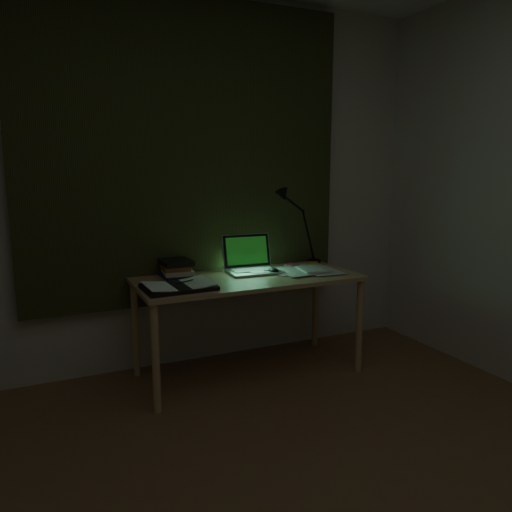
{
  "coord_description": "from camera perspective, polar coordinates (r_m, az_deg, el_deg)",
  "views": [
    {
      "loc": [
        -1.0,
        -1.29,
        1.37
      ],
      "look_at": [
        0.28,
        1.48,
        0.82
      ],
      "focal_mm": 35.0,
      "sensor_mm": 36.0,
      "label": 1
    }
  ],
  "objects": [
    {
      "name": "sticky_pink",
      "position": [
        3.6,
        4.07,
        -1.04
      ],
      "size": [
        0.1,
        0.1,
        0.02
      ],
      "primitive_type": "cube",
      "rotation": [
        0.0,
        0.0,
        0.19
      ],
      "color": "#F96186",
      "rests_on": "desk"
    },
    {
      "name": "book_stack",
      "position": [
        3.26,
        -9.12,
        -1.42
      ],
      "size": [
        0.2,
        0.23,
        0.12
      ],
      "primitive_type": null,
      "rotation": [
        0.0,
        0.0,
        0.07
      ],
      "color": "white",
      "rests_on": "desk"
    },
    {
      "name": "curtain",
      "position": [
        3.41,
        -7.78,
        11.45
      ],
      "size": [
        2.2,
        0.06,
        2.0
      ],
      "primitive_type": "cube",
      "color": "#30341A",
      "rests_on": "wall_back"
    },
    {
      "name": "desk_lamp",
      "position": [
        3.72,
        6.73,
        3.31
      ],
      "size": [
        0.41,
        0.35,
        0.53
      ],
      "primitive_type": null,
      "rotation": [
        0.0,
        0.0,
        -0.22
      ],
      "color": "black",
      "rests_on": "desk"
    },
    {
      "name": "laptop",
      "position": [
        3.35,
        -0.22,
        0.14
      ],
      "size": [
        0.37,
        0.41,
        0.25
      ],
      "primitive_type": null,
      "rotation": [
        0.0,
        0.0,
        -0.06
      ],
      "color": "#BCBCC1",
      "rests_on": "desk"
    },
    {
      "name": "sticky_yellow",
      "position": [
        3.68,
        6.49,
        -0.85
      ],
      "size": [
        0.11,
        0.11,
        0.02
      ],
      "primitive_type": "cube",
      "rotation": [
        0.0,
        0.0,
        -0.41
      ],
      "color": "gold",
      "rests_on": "desk"
    },
    {
      "name": "wall_back",
      "position": [
        3.45,
        -7.9,
        8.1
      ],
      "size": [
        3.5,
        0.0,
        2.5
      ],
      "primitive_type": "cube",
      "color": "beige",
      "rests_on": "ground"
    },
    {
      "name": "desk",
      "position": [
        3.33,
        -0.87,
        -7.97
      ],
      "size": [
        1.45,
        0.63,
        0.66
      ],
      "primitive_type": null,
      "color": "tan",
      "rests_on": "floor"
    },
    {
      "name": "open_textbook",
      "position": [
        2.96,
        -8.83,
        -3.42
      ],
      "size": [
        0.42,
        0.3,
        0.03
      ],
      "primitive_type": null,
      "rotation": [
        0.0,
        0.0,
        0.03
      ],
      "color": "white",
      "rests_on": "desk"
    },
    {
      "name": "mouse",
      "position": [
        3.36,
        2.0,
        -1.69
      ],
      "size": [
        0.07,
        0.1,
        0.03
      ],
      "primitive_type": "ellipsoid",
      "rotation": [
        0.0,
        0.0,
        0.12
      ],
      "color": "black",
      "rests_on": "desk"
    },
    {
      "name": "loose_papers",
      "position": [
        3.42,
        5.46,
        -1.64
      ],
      "size": [
        0.38,
        0.4,
        0.02
      ],
      "primitive_type": null,
      "rotation": [
        0.0,
        0.0,
        0.07
      ],
      "color": "silver",
      "rests_on": "desk"
    }
  ]
}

